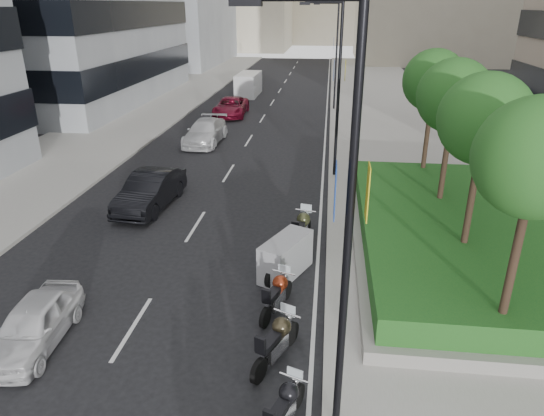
% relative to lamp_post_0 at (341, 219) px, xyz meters
% --- Properties ---
extents(sidewalk_right, '(10.00, 100.00, 0.15)m').
position_rel_lamp_post_0_xyz_m(sidewalk_right, '(4.86, 29.00, -4.99)').
color(sidewalk_right, '#9E9B93').
rests_on(sidewalk_right, ground).
extents(sidewalk_left, '(8.00, 100.00, 0.15)m').
position_rel_lamp_post_0_xyz_m(sidewalk_left, '(-16.14, 29.00, -4.99)').
color(sidewalk_left, '#9E9B93').
rests_on(sidewalk_left, ground).
extents(lane_edge, '(0.12, 100.00, 0.01)m').
position_rel_lamp_post_0_xyz_m(lane_edge, '(-0.44, 29.00, -5.06)').
color(lane_edge, silver).
rests_on(lane_edge, ground).
extents(lane_centre, '(0.12, 100.00, 0.01)m').
position_rel_lamp_post_0_xyz_m(lane_centre, '(-5.64, 29.00, -5.06)').
color(lane_centre, silver).
rests_on(lane_centre, ground).
extents(planter, '(10.00, 14.00, 0.40)m').
position_rel_lamp_post_0_xyz_m(planter, '(5.86, 9.00, -4.72)').
color(planter, gray).
rests_on(planter, sidewalk_right).
extents(hedge, '(9.40, 13.40, 0.80)m').
position_rel_lamp_post_0_xyz_m(hedge, '(5.86, 9.00, -4.12)').
color(hedge, '#154B1B').
rests_on(hedge, planter).
extents(tree_0, '(2.80, 2.80, 6.30)m').
position_rel_lamp_post_0_xyz_m(tree_0, '(4.36, 3.00, 0.36)').
color(tree_0, '#332319').
rests_on(tree_0, planter).
extents(tree_1, '(2.80, 2.80, 6.30)m').
position_rel_lamp_post_0_xyz_m(tree_1, '(4.36, 7.00, 0.36)').
color(tree_1, '#332319').
rests_on(tree_1, planter).
extents(tree_2, '(2.80, 2.80, 6.30)m').
position_rel_lamp_post_0_xyz_m(tree_2, '(4.36, 11.00, 0.36)').
color(tree_2, '#332319').
rests_on(tree_2, planter).
extents(tree_3, '(2.80, 2.80, 6.30)m').
position_rel_lamp_post_0_xyz_m(tree_3, '(4.36, 15.00, 0.36)').
color(tree_3, '#332319').
rests_on(tree_3, planter).
extents(lamp_post_0, '(2.34, 0.45, 9.00)m').
position_rel_lamp_post_0_xyz_m(lamp_post_0, '(0.00, 0.00, 0.00)').
color(lamp_post_0, black).
rests_on(lamp_post_0, ground).
extents(lamp_post_1, '(2.34, 0.45, 9.00)m').
position_rel_lamp_post_0_xyz_m(lamp_post_1, '(0.00, 17.00, 0.00)').
color(lamp_post_1, black).
rests_on(lamp_post_1, ground).
extents(lamp_post_2, '(2.34, 0.45, 9.00)m').
position_rel_lamp_post_0_xyz_m(lamp_post_2, '(0.00, 35.00, 0.00)').
color(lamp_post_2, black).
rests_on(lamp_post_2, ground).
extents(motorcycle_2, '(0.94, 2.00, 1.04)m').
position_rel_lamp_post_0_xyz_m(motorcycle_2, '(-0.96, -0.06, -4.51)').
color(motorcycle_2, black).
rests_on(motorcycle_2, ground).
extents(motorcycle_3, '(1.13, 2.21, 1.17)m').
position_rel_lamp_post_0_xyz_m(motorcycle_3, '(-1.36, 2.10, -4.44)').
color(motorcycle_3, black).
rests_on(motorcycle_3, ground).
extents(motorcycle_4, '(0.92, 2.15, 1.10)m').
position_rel_lamp_post_0_xyz_m(motorcycle_4, '(-1.59, 4.30, -4.47)').
color(motorcycle_4, black).
rests_on(motorcycle_4, ground).
extents(motorcycle_5, '(1.78, 2.44, 1.37)m').
position_rel_lamp_post_0_xyz_m(motorcycle_5, '(-1.52, 6.48, -4.38)').
color(motorcycle_5, black).
rests_on(motorcycle_5, ground).
extents(motorcycle_6, '(0.87, 2.43, 1.22)m').
position_rel_lamp_post_0_xyz_m(motorcycle_6, '(-1.13, 8.84, -4.41)').
color(motorcycle_6, black).
rests_on(motorcycle_6, ground).
extents(car_a, '(1.75, 3.83, 1.28)m').
position_rel_lamp_post_0_xyz_m(car_a, '(-7.96, 2.04, -4.43)').
color(car_a, silver).
rests_on(car_a, ground).
extents(car_b, '(2.08, 5.00, 1.61)m').
position_rel_lamp_post_0_xyz_m(car_b, '(-8.19, 11.80, -4.26)').
color(car_b, black).
rests_on(car_b, ground).
extents(car_c, '(2.28, 5.33, 1.53)m').
position_rel_lamp_post_0_xyz_m(car_c, '(-8.39, 23.00, -4.30)').
color(car_c, silver).
rests_on(car_c, ground).
extents(car_d, '(2.63, 5.44, 1.49)m').
position_rel_lamp_post_0_xyz_m(car_d, '(-8.38, 31.74, -4.32)').
color(car_d, maroon).
rests_on(car_d, ground).
extents(delivery_van, '(2.09, 5.27, 2.20)m').
position_rel_lamp_post_0_xyz_m(delivery_van, '(-8.51, 41.46, -4.04)').
color(delivery_van, white).
rests_on(delivery_van, ground).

